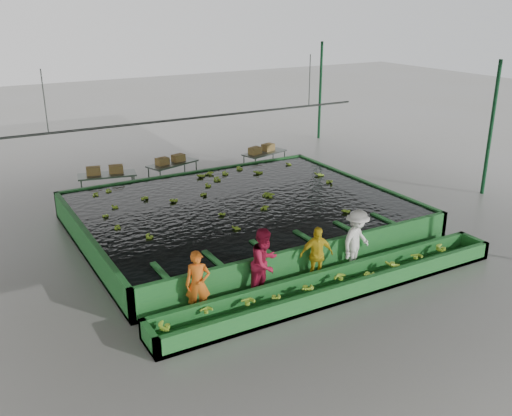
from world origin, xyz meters
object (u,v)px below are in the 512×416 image
worker_d (357,241)px  box_stack_left (105,174)px  box_stack_mid (171,163)px  worker_b (265,263)px  packing_table_mid (173,174)px  worker_a (198,284)px  worker_c (316,255)px  box_stack_right (262,152)px  flotation_tank (241,215)px  sorting_trough (337,285)px  packing_table_right (264,162)px  packing_table_left (108,186)px

worker_d → box_stack_left: size_ratio=1.34×
worker_d → box_stack_mid: size_ratio=1.41×
worker_b → packing_table_mid: worker_b is taller
worker_b → box_stack_mid: bearing=58.5°
worker_a → worker_d: 4.67m
worker_c → box_stack_right: size_ratio=1.17×
flotation_tank → worker_a: (-3.44, -4.30, 0.35)m
worker_b → box_stack_right: worker_b is taller
worker_c → worker_d: 1.32m
box_stack_mid → box_stack_right: 4.05m
worker_d → box_stack_left: bearing=92.3°
worker_b → box_stack_right: bearing=36.7°
box_stack_left → worker_a: bearing=-93.1°
flotation_tank → sorting_trough: 5.10m
worker_b → packing_table_right: 10.92m
sorting_trough → worker_b: worker_b is taller
worker_d → box_stack_mid: 9.75m
packing_table_right → box_stack_right: 0.47m
worker_d → packing_table_mid: bearing=76.8°
worker_d → packing_table_right: (2.67, 9.39, -0.43)m
worker_b → packing_table_right: (5.54, 9.39, -0.46)m
flotation_tank → box_stack_mid: 5.36m
box_stack_mid → box_stack_right: size_ratio=0.94×
worker_a → box_stack_left: bearing=109.6°
packing_table_right → worker_d: bearing=-105.9°
worker_d → packing_table_mid: worker_d is taller
worker_b → packing_table_right: size_ratio=0.92×
packing_table_left → packing_table_right: 6.79m
box_stack_mid → box_stack_right: (4.04, -0.21, -0.04)m
worker_d → box_stack_mid: (-1.49, 9.64, 0.05)m
worker_a → box_stack_mid: (3.18, 9.64, 0.13)m
worker_b → packing_table_left: bearing=74.3°
worker_a → box_stack_right: bearing=75.3°
flotation_tank → packing_table_right: size_ratio=5.09×
flotation_tank → box_stack_right: bearing=53.6°
worker_d → packing_table_right: size_ratio=0.89×
packing_table_left → packing_table_mid: 2.72m
packing_table_mid → box_stack_right: (3.97, -0.18, 0.43)m
sorting_trough → packing_table_mid: packing_table_mid is taller
sorting_trough → worker_a: size_ratio=6.22×
sorting_trough → worker_b: (-1.64, 0.80, 0.66)m
worker_b → packing_table_right: bearing=36.1°
flotation_tank → worker_d: bearing=-74.0°
sorting_trough → packing_table_mid: bearing=91.0°
worker_a → packing_table_right: worker_a is taller
sorting_trough → worker_a: (-3.44, 0.80, 0.55)m
flotation_tank → packing_table_right: (3.90, 5.09, -0.00)m
sorting_trough → worker_d: bearing=33.0°
flotation_tank → box_stack_mid: size_ratio=8.01×
packing_table_mid → packing_table_right: (4.09, -0.22, -0.02)m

